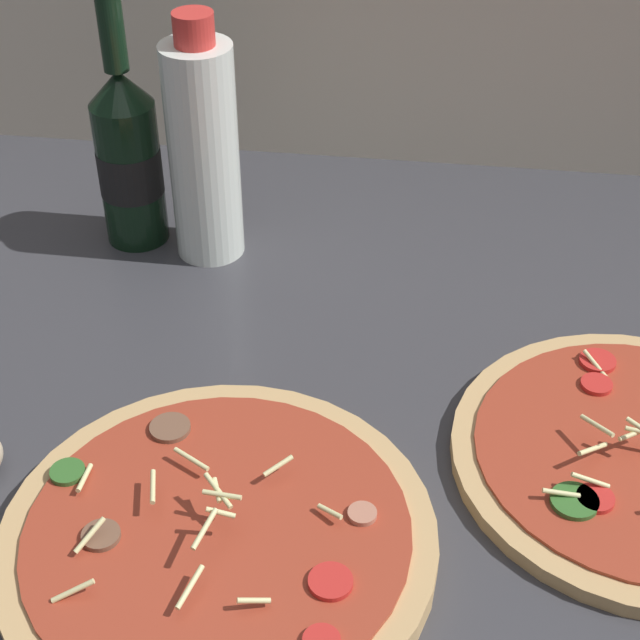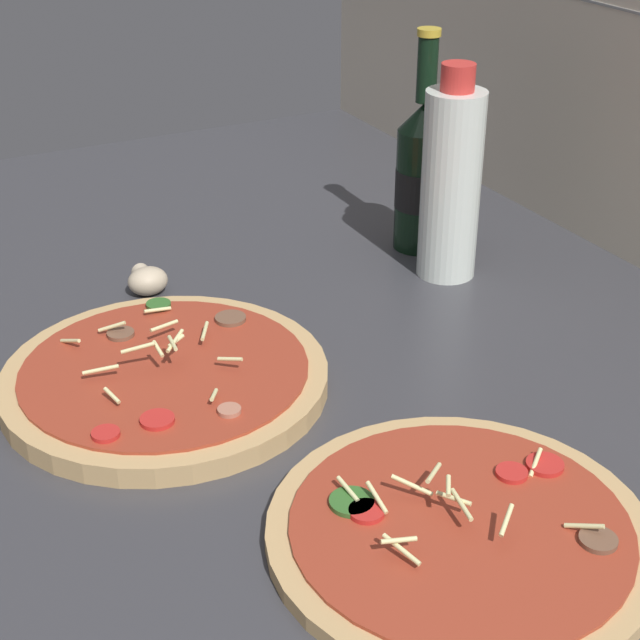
{
  "view_description": "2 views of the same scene",
  "coord_description": "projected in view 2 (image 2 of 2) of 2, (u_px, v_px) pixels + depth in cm",
  "views": [
    {
      "loc": [
        4.49,
        -54.24,
        56.08
      ],
      "look_at": [
        -3.23,
        3.55,
        10.99
      ],
      "focal_mm": 55.0,
      "sensor_mm": 36.0,
      "label": 1
    },
    {
      "loc": [
        66.1,
        -34.54,
        50.76
      ],
      "look_at": [
        -4.03,
        1.73,
        8.14
      ],
      "focal_mm": 55.0,
      "sensor_mm": 36.0,
      "label": 2
    }
  ],
  "objects": [
    {
      "name": "oil_bottle",
      "position": [
        451.0,
        182.0,
        1.06
      ],
      "size": [
        6.57,
        6.57,
        23.79
      ],
      "color": "silver",
      "rests_on": "counter_slab"
    },
    {
      "name": "counter_slab",
      "position": [
        324.0,
        409.0,
        0.89
      ],
      "size": [
        160.0,
        90.0,
        2.5
      ],
      "color": "#38383D",
      "rests_on": "ground"
    },
    {
      "name": "pizza_far",
      "position": [
        456.0,
        533.0,
        0.71
      ],
      "size": [
        28.45,
        28.45,
        4.75
      ],
      "color": "tan",
      "rests_on": "counter_slab"
    },
    {
      "name": "mushroom_left",
      "position": [
        147.0,
        280.0,
        1.06
      ],
      "size": [
        4.6,
        4.38,
        3.07
      ],
      "color": "beige",
      "rests_on": "counter_slab"
    },
    {
      "name": "pizza_near",
      "position": [
        165.0,
        378.0,
        0.89
      ],
      "size": [
        29.81,
        29.81,
        5.25
      ],
      "color": "tan",
      "rests_on": "counter_slab"
    },
    {
      "name": "beer_bottle",
      "position": [
        422.0,
        173.0,
        1.14
      ],
      "size": [
        6.16,
        6.16,
        25.76
      ],
      "color": "black",
      "rests_on": "counter_slab"
    }
  ]
}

